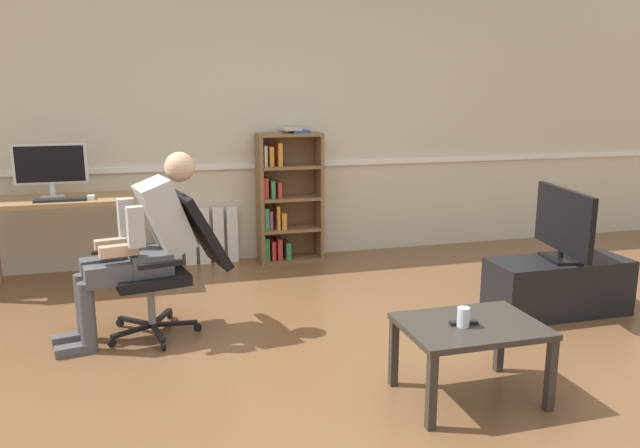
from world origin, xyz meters
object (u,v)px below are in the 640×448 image
(radiator, at_px, (197,237))
(tv_stand, at_px, (558,286))
(imac_monitor, at_px, (50,166))
(office_chair, at_px, (173,258))
(spare_remote, at_px, (464,323))
(keyboard, at_px, (60,200))
(tv_screen, at_px, (563,223))
(drinking_glass, at_px, (463,317))
(person_seated, at_px, (142,242))
(computer_desk, at_px, (59,212))
(coffee_table, at_px, (471,333))
(computer_mouse, at_px, (91,197))
(bookshelf, at_px, (285,199))

(radiator, relative_size, tv_stand, 0.74)
(imac_monitor, height_order, office_chair, imac_monitor)
(tv_stand, relative_size, spare_remote, 6.94)
(keyboard, relative_size, tv_stand, 0.38)
(office_chair, height_order, spare_remote, office_chair)
(tv_screen, height_order, drinking_glass, tv_screen)
(keyboard, relative_size, person_seated, 0.32)
(spare_remote, bearing_deg, imac_monitor, 49.02)
(radiator, bearing_deg, drinking_glass, -69.99)
(keyboard, height_order, tv_stand, keyboard)
(computer_desk, relative_size, tv_stand, 1.17)
(tv_stand, xyz_separation_m, tv_screen, (0.00, -0.00, 0.48))
(keyboard, xyz_separation_m, drinking_glass, (2.23, -2.55, -0.29))
(office_chair, bearing_deg, drinking_glass, 32.69)
(radiator, distance_m, coffee_table, 3.28)
(keyboard, xyz_separation_m, office_chair, (0.83, -1.12, -0.25))
(radiator, bearing_deg, keyboard, -154.39)
(computer_mouse, height_order, drinking_glass, computer_mouse)
(person_seated, xyz_separation_m, spare_remote, (1.62, -1.37, -0.22))
(person_seated, distance_m, tv_stand, 3.00)
(tv_stand, xyz_separation_m, drinking_glass, (-1.34, -1.01, 0.27))
(person_seated, bearing_deg, imac_monitor, -164.52)
(tv_stand, bearing_deg, office_chair, 171.23)
(keyboard, height_order, bookshelf, bookshelf)
(radiator, bearing_deg, tv_screen, -40.12)
(coffee_table, height_order, spare_remote, spare_remote)
(computer_mouse, xyz_separation_m, coffee_table, (2.06, -2.55, -0.41))
(keyboard, height_order, drinking_glass, keyboard)
(bookshelf, height_order, tv_stand, bookshelf)
(tv_stand, bearing_deg, computer_mouse, 154.85)
(keyboard, bearing_deg, tv_screen, -23.43)
(tv_screen, bearing_deg, computer_mouse, 75.20)
(imac_monitor, distance_m, person_seated, 1.60)
(coffee_table, bearing_deg, drinking_glass, -155.75)
(imac_monitor, height_order, bookshelf, bookshelf)
(office_chair, bearing_deg, keyboard, -155.51)
(imac_monitor, bearing_deg, coffee_table, -49.10)
(imac_monitor, height_order, person_seated, person_seated)
(tv_stand, bearing_deg, computer_desk, 154.93)
(computer_desk, height_order, drinking_glass, computer_desk)
(computer_mouse, bearing_deg, spare_remote, -51.72)
(imac_monitor, bearing_deg, keyboard, -69.16)
(tv_stand, xyz_separation_m, coffee_table, (-1.28, -0.98, 0.16))
(tv_screen, xyz_separation_m, drinking_glass, (-1.34, -1.01, -0.21))
(computer_mouse, xyz_separation_m, drinking_glass, (2.00, -2.57, -0.30))
(keyboard, bearing_deg, computer_desk, 104.89)
(radiator, relative_size, drinking_glass, 7.47)
(office_chair, xyz_separation_m, person_seated, (-0.20, -0.04, 0.14))
(radiator, distance_m, drinking_glass, 3.29)
(radiator, distance_m, person_seated, 1.80)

